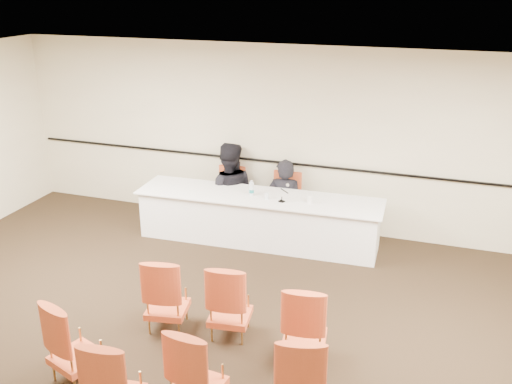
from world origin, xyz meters
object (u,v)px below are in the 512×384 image
at_px(drinking_glass, 267,196).
at_px(coffee_cup, 310,199).
at_px(aud_chair_front_left, 167,292).
at_px(aud_chair_front_mid, 230,299).
at_px(panel_table, 258,219).
at_px(panelist_second_chair, 229,196).
at_px(panelist_main_chair, 284,202).
at_px(panelist_second, 229,196).
at_px(aud_chair_back_mid, 197,368).
at_px(aud_chair_front_right, 305,322).
at_px(aud_chair_back_right, 300,373).
at_px(microphone, 282,194).
at_px(water_bottle, 252,188).
at_px(aud_chair_extra, 114,379).
at_px(aud_chair_back_left, 75,340).
at_px(panelist_main, 284,207).

height_order(drinking_glass, coffee_cup, coffee_cup).
relative_size(aud_chair_front_left, aud_chair_front_mid, 1.00).
relative_size(panel_table, panelist_second_chair, 4.06).
bearing_deg(panelist_main_chair, panelist_second, -180.00).
xyz_separation_m(panel_table, drinking_glass, (0.16, -0.09, 0.44)).
distance_m(panel_table, aud_chair_back_mid, 3.82).
xyz_separation_m(drinking_glass, aud_chair_front_right, (1.27, -2.59, -0.35)).
xyz_separation_m(aud_chair_front_right, aud_chair_back_right, (0.16, -0.85, 0.00)).
height_order(panelist_main_chair, panelist_second_chair, same).
bearing_deg(coffee_cup, microphone, -166.98).
xyz_separation_m(panelist_second_chair, aud_chair_front_left, (0.44, -3.15, 0.00)).
bearing_deg(aud_chair_front_mid, water_bottle, 96.01).
xyz_separation_m(panelist_second_chair, aud_chair_extra, (0.68, -4.70, 0.00)).
bearing_deg(aud_chair_back_right, microphone, 95.36).
bearing_deg(aud_chair_extra, microphone, 77.28).
height_order(panelist_second, aud_chair_front_right, panelist_second).
bearing_deg(aud_chair_front_mid, panelist_main_chair, 86.82).
distance_m(panelist_second, aud_chair_back_left, 4.30).
height_order(aud_chair_front_mid, aud_chair_back_left, same).
distance_m(microphone, coffee_cup, 0.42).
xyz_separation_m(aud_chair_front_left, aud_chair_front_right, (1.70, -0.07, 0.00)).
height_order(panelist_second, drinking_glass, panelist_second).
height_order(microphone, aud_chair_extra, microphone).
bearing_deg(panelist_second_chair, microphone, -33.07).
relative_size(panelist_main, panelist_second, 0.90).
distance_m(panelist_second, aud_chair_front_left, 3.18).
distance_m(water_bottle, coffee_cup, 0.93).
xyz_separation_m(panel_table, aud_chair_front_left, (-0.27, -2.61, 0.09)).
distance_m(panelist_second, coffee_cup, 1.68).
xyz_separation_m(panel_table, aud_chair_back_mid, (0.64, -3.76, 0.09)).
distance_m(water_bottle, aud_chair_front_right, 3.10).
xyz_separation_m(aud_chair_front_left, aud_chair_back_left, (-0.47, -1.15, 0.00)).
bearing_deg(aud_chair_front_right, aud_chair_front_left, 170.36).
bearing_deg(microphone, panelist_second_chair, 169.73).
distance_m(panelist_main, panelist_main_chair, 0.09).
bearing_deg(panelist_main_chair, coffee_cup, -49.80).
height_order(panelist_main, coffee_cup, panelist_main).
bearing_deg(panelist_main, aud_chair_front_mid, 87.27).
xyz_separation_m(aud_chair_front_left, aud_chair_extra, (0.25, -1.55, 0.00)).
height_order(microphone, aud_chair_back_mid, microphone).
relative_size(aud_chair_front_right, aud_chair_back_left, 1.00).
height_order(panelist_main, panelist_main_chair, panelist_main).
relative_size(panelist_second, panelist_second_chair, 1.96).
relative_size(aud_chair_front_left, aud_chair_front_right, 1.00).
relative_size(coffee_cup, aud_chair_back_left, 0.12).
height_order(panel_table, drinking_glass, drinking_glass).
xyz_separation_m(aud_chair_back_mid, aud_chair_back_right, (0.96, 0.24, 0.00)).
relative_size(microphone, aud_chair_back_mid, 0.28).
height_order(aud_chair_front_right, aud_chair_extra, same).
relative_size(panelist_second, aud_chair_back_mid, 1.96).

